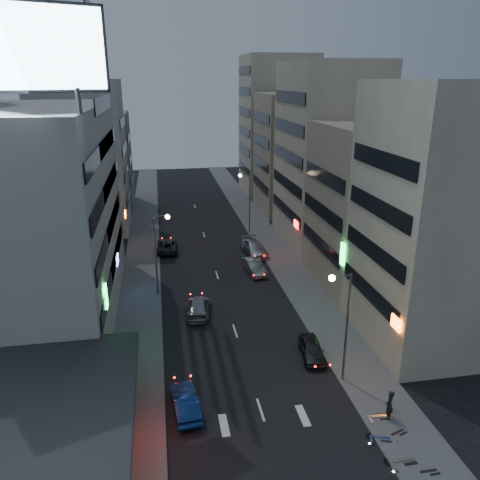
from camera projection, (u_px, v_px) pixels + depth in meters
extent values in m
plane|color=black|center=(276.00, 457.00, 26.13)|extent=(180.00, 180.00, 0.00)
cube|color=#4C4C4F|center=(142.00, 266.00, 52.73)|extent=(4.00, 120.00, 0.12)
cube|color=#4C4C4F|center=(280.00, 257.00, 55.34)|extent=(4.00, 120.00, 0.12)
cube|color=beige|center=(15.00, 437.00, 25.12)|extent=(8.00, 12.00, 3.60)
cube|color=black|center=(29.00, 404.00, 24.64)|extent=(11.00, 13.00, 0.25)
cube|color=black|center=(110.00, 406.00, 25.53)|extent=(0.12, 4.00, 0.90)
cube|color=#FF1E14|center=(112.00, 406.00, 25.54)|extent=(0.04, 3.70, 0.70)
cube|color=#A5A5A1|center=(23.00, 218.00, 39.03)|extent=(14.00, 24.00, 18.00)
cube|color=beige|center=(439.00, 220.00, 35.08)|extent=(10.00, 11.00, 20.00)
cube|color=tan|center=(375.00, 206.00, 46.53)|extent=(11.00, 12.00, 16.00)
cube|color=beige|center=(327.00, 156.00, 57.57)|extent=(10.00, 14.00, 22.00)
cube|color=#A5A5A1|center=(82.00, 158.00, 62.23)|extent=(11.00, 10.00, 20.00)
cube|color=gray|center=(92.00, 161.00, 75.06)|extent=(12.00, 10.00, 15.00)
cube|color=tan|center=(296.00, 154.00, 72.27)|extent=(11.00, 12.00, 18.00)
cube|color=beige|center=(277.00, 126.00, 84.40)|extent=(12.00, 12.00, 24.00)
cylinder|color=#595B60|center=(79.00, 101.00, 27.68)|extent=(0.30, 0.30, 1.50)
cube|color=black|center=(17.00, 47.00, 26.23)|extent=(9.52, 3.75, 5.00)
cube|color=#BEE9FE|center=(18.00, 47.00, 26.05)|extent=(9.04, 3.34, 4.60)
cylinder|color=#595B60|center=(347.00, 329.00, 31.40)|extent=(0.16, 0.16, 8.00)
cylinder|color=#595B60|center=(341.00, 276.00, 30.01)|extent=(1.40, 0.10, 0.10)
sphere|color=#FFD88C|center=(332.00, 278.00, 29.94)|extent=(0.44, 0.44, 0.44)
cylinder|color=#595B60|center=(156.00, 256.00, 44.24)|extent=(0.16, 0.16, 8.00)
cylinder|color=#595B60|center=(161.00, 216.00, 43.08)|extent=(1.40, 0.10, 0.10)
sphere|color=#FFD88C|center=(167.00, 217.00, 43.21)|extent=(0.44, 0.44, 0.44)
cylinder|color=#595B60|center=(250.00, 203.00, 63.05)|extent=(0.16, 0.16, 8.00)
cylinder|color=#595B60|center=(245.00, 175.00, 61.66)|extent=(1.40, 0.10, 0.10)
sphere|color=#FFD88C|center=(240.00, 176.00, 61.60)|extent=(0.44, 0.44, 0.44)
imported|color=#2B2B30|center=(312.00, 349.00, 35.25)|extent=(2.07, 4.19, 1.37)
imported|color=gray|center=(254.00, 267.00, 50.65)|extent=(2.14, 4.63, 1.47)
imported|color=#2A292F|center=(167.00, 246.00, 57.10)|extent=(2.54, 5.21, 1.43)
imported|color=#AFB4B8|center=(254.00, 248.00, 56.02)|extent=(2.88, 5.76, 1.60)
imported|color=navy|center=(185.00, 402.00, 29.49)|extent=(1.92, 4.42, 1.41)
imported|color=gray|center=(199.00, 307.00, 41.78)|extent=(2.64, 5.06, 1.40)
imported|color=black|center=(389.00, 405.00, 28.64)|extent=(0.83, 0.82, 1.94)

